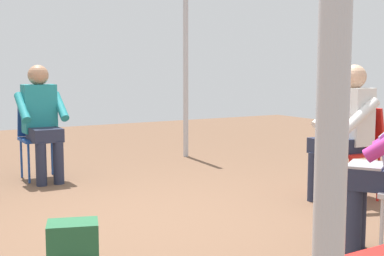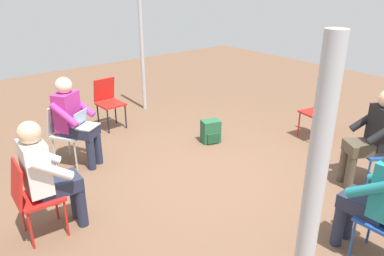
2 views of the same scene
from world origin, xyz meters
TOP-DOWN VIEW (x-y plane):
  - ground_plane at (0.00, 0.00)m, footprint 14.00×14.00m
  - chair_south at (-0.21, -2.08)m, footprint 0.42×0.46m
  - chair_southwest at (-1.60, -1.20)m, footprint 0.58×0.57m
  - chair_west at (-2.41, -0.12)m, footprint 0.45×0.41m
  - chair_northeast at (1.46, 1.63)m, footprint 0.57×0.58m
  - chair_north at (0.13, 2.28)m, footprint 0.47×0.50m
  - person_with_laptop at (-1.45, -1.11)m, footprint 0.64×0.63m
  - person_in_black at (1.37, 1.49)m, footprint 0.63×0.63m
  - person_in_white at (-0.20, -1.92)m, footprint 0.51×0.54m
  - person_in_teal at (2.04, 0.24)m, footprint 0.52×0.49m
  - backpack_near_laptop_user at (-0.83, 0.82)m, footprint 0.30×0.33m
  - tent_pole_far at (-2.84, 0.87)m, footprint 0.07×0.07m

SIDE VIEW (x-z plane):
  - ground_plane at x=0.00m, z-range 0.00..0.00m
  - backpack_near_laptop_user at x=-0.83m, z-range -0.02..0.34m
  - chair_south at x=-0.21m, z-range 0.07..0.92m
  - chair_southwest at x=-1.60m, z-range 0.07..0.92m
  - chair_west at x=-2.41m, z-range 0.07..0.92m
  - chair_northeast at x=1.46m, z-range 0.07..0.92m
  - chair_north at x=0.13m, z-range 0.07..0.92m
  - person_with_laptop at x=-1.45m, z-range 0.07..1.31m
  - person_in_black at x=1.37m, z-range 0.07..1.31m
  - person_in_white at x=-0.20m, z-range 0.07..1.31m
  - person_in_teal at x=2.04m, z-range 0.07..1.31m
  - tent_pole_far at x=-2.84m, z-range 0.00..2.58m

